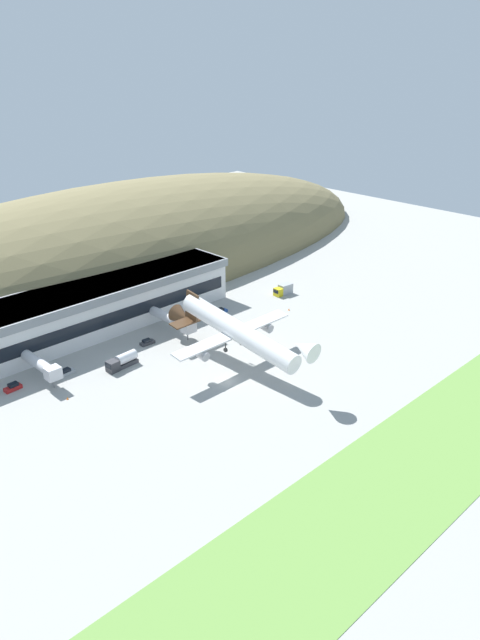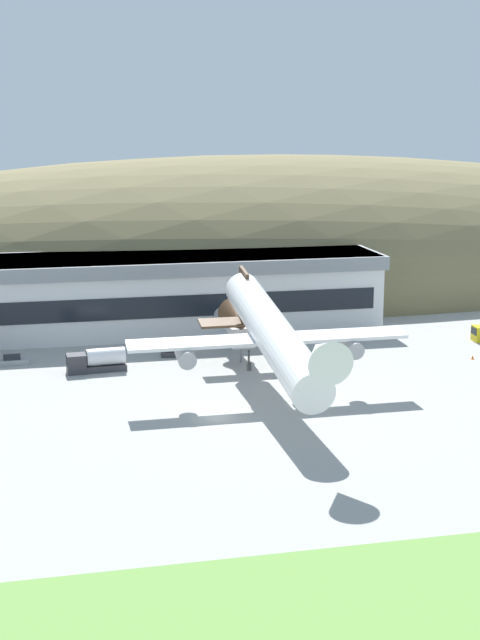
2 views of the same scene
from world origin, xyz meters
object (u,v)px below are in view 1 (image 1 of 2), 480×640
Objects in this scene: fuel_truck at (283,290)px; jetway_0 at (42,366)px; cargo_airplane at (236,331)px; service_car_2 at (220,311)px; traffic_cone_0 at (289,309)px; jetway_1 at (174,320)px; box_truck at (122,361)px; traffic_cone_1 at (68,398)px; service_car_0 at (13,387)px; terminal_building at (76,310)px; service_car_1 at (147,342)px; service_car_3 at (66,372)px.

jetway_0 is at bearing 178.02° from fuel_truck.
service_car_2 is at bearing 54.09° from cargo_airplane.
traffic_cone_0 is at bearing 20.34° from cargo_airplane.
jetway_1 is 43.08m from fuel_truck.
traffic_cone_1 is (-17.60, -3.98, -1.30)m from box_truck.
cargo_airplane is at bearing -30.48° from service_car_0.
terminal_building is at bearing 156.34° from service_car_2.
service_car_1 is at bearing 110.74° from cargo_airplane.
traffic_cone_1 is at bearing -61.62° from service_car_0.
service_car_1 is 0.85× the size of service_car_2.
jetway_0 is at bearing 146.28° from cargo_airplane.
service_car_0 is at bearing 175.95° from service_car_1.
service_car_3 is (12.40, -2.03, -0.11)m from service_car_0.
terminal_building is 24.67m from box_truck.
traffic_cone_0 is 1.00× the size of traffic_cone_1.
terminal_building is at bearing 117.71° from service_car_1.
jetway_0 reaches higher than fuel_truck.
box_truck reaches higher than service_car_3.
terminal_building reaches higher than service_car_2.
service_car_0 is 0.62× the size of fuel_truck.
cargo_airplane reaches higher than traffic_cone_1.
fuel_truck is at bearing -1.59° from service_car_1.
service_car_3 is 68.56m from traffic_cone_0.
terminal_building is 1.98× the size of cargo_airplane.
terminal_building is 34.99m from traffic_cone_1.
fuel_truck reaches higher than traffic_cone_0.
jetway_0 reaches higher than traffic_cone_0.
terminal_building reaches higher than traffic_cone_0.
service_car_0 is at bearing 176.84° from jetway_1.
box_truck reaches higher than fuel_truck.
traffic_cone_1 is (-0.45, -11.19, -3.71)m from jetway_0.
box_truck is at bearing -19.10° from service_car_0.
service_car_1 is (-9.12, 24.08, -8.24)m from cargo_airplane.
terminal_building reaches higher than fuel_truck.
cargo_airplane is 27.04m from service_car_1.
service_car_2 is (18.49, 1.66, -3.41)m from jetway_1.
jetway_1 is 29.05× the size of traffic_cone_0.
jetway_0 is (-19.52, -16.69, -3.24)m from terminal_building.
service_car_0 is 0.90× the size of service_car_3.
fuel_truck is at bearing -1.98° from jetway_0.
service_car_0 reaches higher than service_car_3.
box_truck is (-39.65, -7.57, 1.00)m from service_car_2.
cargo_airplane is 10.15× the size of service_car_2.
jetway_1 is 40.17m from traffic_cone_1.
traffic_cone_0 is at bearing -9.79° from service_car_0.
service_car_1 is at bearing -176.47° from service_car_2.
terminal_building is 21.44m from service_car_1.
terminal_building reaches higher than traffic_cone_1.
service_car_1 is (28.99, -1.36, -3.40)m from jetway_0.
box_truck is 18.09m from traffic_cone_1.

